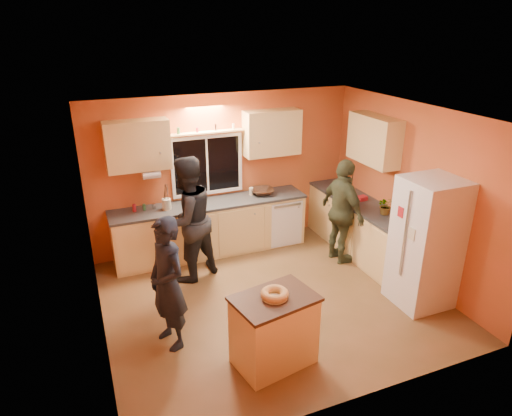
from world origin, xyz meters
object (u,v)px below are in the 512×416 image
person_right (343,212)px  island (274,330)px  person_center (187,220)px  refrigerator (426,243)px  person_left (168,284)px

person_right → island: bearing=128.4°
person_center → island: bearing=75.5°
refrigerator → person_center: 3.35m
refrigerator → person_right: (-0.39, 1.44, -0.05)m
person_left → person_right: person_right is taller
person_left → island: bearing=33.6°
island → person_right: bearing=31.6°
person_left → person_right: size_ratio=0.97×
island → person_center: 2.31m
refrigerator → person_center: size_ratio=0.95×
island → person_left: (-1.01, 0.78, 0.38)m
island → person_right: 2.72m
island → person_right: (1.99, 1.81, 0.41)m
refrigerator → person_center: person_center is taller
refrigerator → person_right: bearing=105.2°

